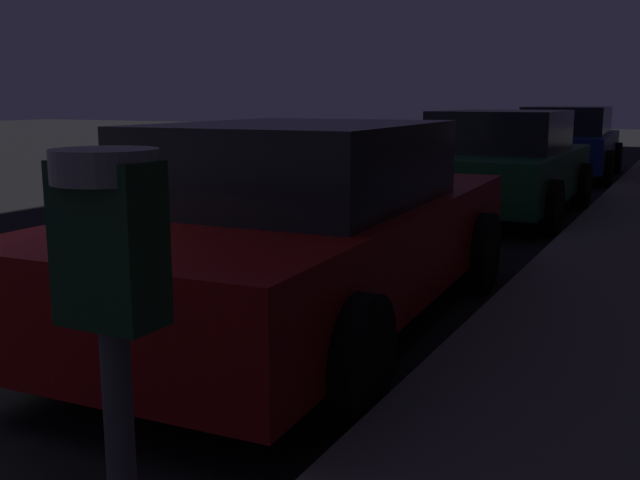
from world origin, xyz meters
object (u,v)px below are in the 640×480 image
car_green (501,164)px  car_blue (567,142)px  parking_meter (114,329)px  car_red (306,227)px

car_green → car_blue: 5.55m
parking_meter → car_green: (-1.50, 9.18, -0.48)m
parking_meter → car_blue: bearing=95.8°
car_red → car_blue: bearing=90.0°
parking_meter → car_blue: 14.81m
car_red → car_green: same height
parking_meter → car_blue: parking_meter is taller
parking_meter → car_blue: size_ratio=0.31×
car_green → car_blue: same height
car_red → parking_meter: bearing=-67.0°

